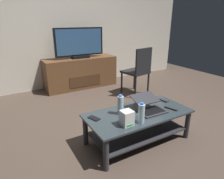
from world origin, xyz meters
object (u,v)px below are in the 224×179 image
dining_chair (139,69)px  water_bottle_near (120,105)px  water_bottle_far (141,114)px  coffee_table (138,121)px  tv_remote (163,100)px  television (80,44)px  cell_phone (94,118)px  media_cabinet (81,73)px  router_box (127,118)px  soundbar_remote (171,108)px  laptop (149,106)px

dining_chair → water_bottle_near: dining_chair is taller
dining_chair → water_bottle_far: 1.88m
coffee_table → tv_remote: tv_remote is taller
television → dining_chair: (0.81, -1.00, -0.43)m
water_bottle_near → cell_phone: size_ratio=1.71×
media_cabinet → dining_chair: 1.32m
coffee_table → router_box: bearing=-149.0°
soundbar_remote → tv_remote: bearing=52.1°
dining_chair → laptop: dining_chair is taller
tv_remote → television: bearing=89.3°
water_bottle_near → soundbar_remote: bearing=-18.5°
router_box → water_bottle_far: (0.16, -0.04, 0.03)m
water_bottle_far → water_bottle_near: bearing=104.8°
dining_chair → laptop: size_ratio=2.47×
water_bottle_far → soundbar_remote: 0.56m
media_cabinet → dining_chair: (0.81, -1.02, 0.20)m
router_box → tv_remote: 0.85m
coffee_table → television: bearing=85.5°
laptop → tv_remote: laptop is taller
tv_remote → laptop: bearing=-168.7°
coffee_table → cell_phone: (-0.53, 0.12, 0.13)m
television → cell_phone: television is taller
dining_chair → cell_phone: dining_chair is taller
water_bottle_near → soundbar_remote: (0.62, -0.21, -0.10)m
water_bottle_far → soundbar_remote: water_bottle_far is taller
coffee_table → media_cabinet: (0.18, 2.32, 0.06)m
coffee_table → tv_remote: bearing=13.4°
router_box → coffee_table: bearing=31.0°
media_cabinet → television: 0.63m
router_box → water_bottle_far: 0.16m
dining_chair → water_bottle_near: (-1.20, -1.22, -0.02)m
media_cabinet → cell_phone: (-0.71, -2.20, 0.07)m
router_box → laptop: bearing=20.0°
laptop → media_cabinet: bearing=89.1°
coffee_table → laptop: (0.14, -0.02, 0.18)m
television → dining_chair: size_ratio=1.13×
cell_phone → tv_remote: 1.03m
television → water_bottle_near: size_ratio=4.43×
router_box → cell_phone: bearing=128.8°
cell_phone → soundbar_remote: bearing=-35.3°
laptop → router_box: same height
water_bottle_far → cell_phone: size_ratio=1.66×
media_cabinet → television: television is taller
cell_phone → soundbar_remote: 0.97m
media_cabinet → router_box: size_ratio=9.59×
media_cabinet → laptop: bearing=-90.9°
water_bottle_near → media_cabinet: bearing=80.2°
laptop → soundbar_remote: bearing=-23.0°
laptop → router_box: size_ratio=2.34×
coffee_table → dining_chair: (0.99, 1.30, 0.25)m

